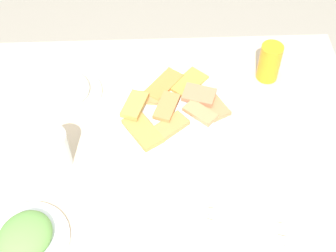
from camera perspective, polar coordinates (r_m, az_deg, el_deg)
dining_table at (r=1.37m, az=-0.18°, el=-4.32°), size 1.12×0.90×0.70m
pide_platter at (r=1.38m, az=0.31°, el=2.00°), size 0.35×0.35×0.05m
salad_plate_greens at (r=1.45m, az=-12.01°, el=4.27°), size 0.21×0.21×0.06m
salad_plate_rice at (r=1.20m, az=-16.65°, el=-12.64°), size 0.20×0.20×0.06m
soda_can at (r=1.48m, az=12.03°, el=7.46°), size 0.09×0.09×0.12m
drinking_glass at (r=1.27m, az=-13.30°, el=-2.71°), size 0.07×0.07×0.12m
paper_napkin at (r=1.20m, az=9.18°, el=-11.70°), size 0.17×0.17×0.00m
fork at (r=1.20m, az=9.08°, el=-10.85°), size 0.18×0.07×0.00m
spoon at (r=1.19m, az=9.33°, el=-12.38°), size 0.19×0.07×0.00m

